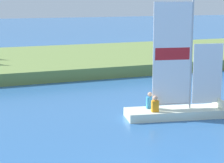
{
  "coord_description": "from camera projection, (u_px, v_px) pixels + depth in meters",
  "views": [
    {
      "loc": [
        -4.99,
        -8.02,
        4.93
      ],
      "look_at": [
        2.04,
        9.7,
        1.2
      ],
      "focal_mm": 68.41,
      "sensor_mm": 36.0,
      "label": 1
    }
  ],
  "objects": [
    {
      "name": "shore_bank",
      "position": [
        19.0,
        62.0,
        30.95
      ],
      "size": [
        80.0,
        13.46,
        0.73
      ],
      "primitive_type": "cube",
      "color": "olive",
      "rests_on": "ground"
    },
    {
      "name": "sailboat",
      "position": [
        199.0,
        107.0,
        18.13
      ],
      "size": [
        5.24,
        2.2,
        6.0
      ],
      "rotation": [
        0.0,
        0.0,
        -0.19
      ],
      "color": "silver",
      "rests_on": "ground"
    }
  ]
}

